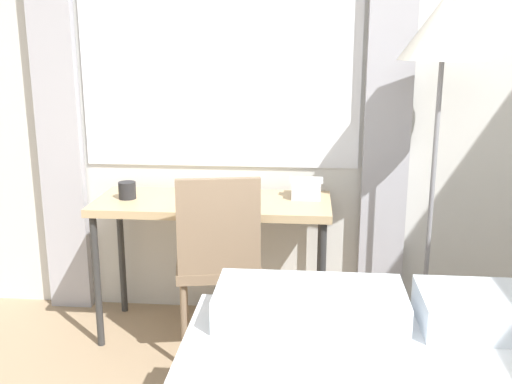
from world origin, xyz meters
name	(u,v)px	position (x,y,z in m)	size (l,w,h in m)	color
wall_back_with_window	(290,73)	(-0.06, 2.76, 1.35)	(4.86, 0.13, 2.70)	silver
desk	(213,213)	(-0.43, 2.44, 0.66)	(1.20, 0.48, 0.73)	tan
desk_chair	(218,255)	(-0.37, 2.19, 0.53)	(0.47, 0.47, 0.93)	#8C7259
standing_lamp	(443,45)	(0.65, 2.41, 1.50)	(0.41, 0.41, 1.73)	#4C4C51
telephone	(306,189)	(0.04, 2.54, 0.78)	(0.17, 0.17, 0.10)	silver
book	(233,199)	(-0.32, 2.41, 0.75)	(0.24, 0.19, 0.02)	#33664C
mug	(127,190)	(-0.87, 2.43, 0.78)	(0.09, 0.09, 0.09)	#262628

